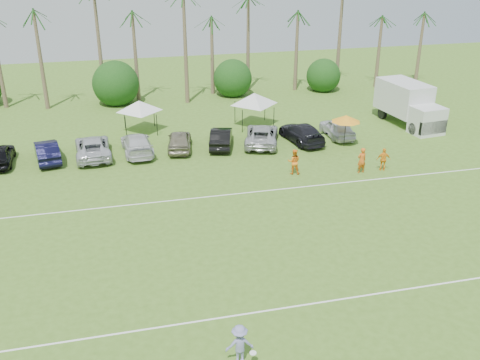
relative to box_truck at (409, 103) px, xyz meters
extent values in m
plane|color=#446B20|center=(-18.92, -24.42, -1.95)|extent=(120.00, 120.00, 0.00)
cube|color=white|center=(-18.92, -22.42, -1.94)|extent=(80.00, 0.10, 0.01)
cube|color=white|center=(-18.92, -10.42, -1.94)|extent=(80.00, 0.10, 0.01)
cone|color=brown|center=(-30.92, 13.58, 3.05)|extent=(0.44, 0.44, 10.00)
cone|color=brown|center=(-26.92, 13.58, 3.55)|extent=(0.44, 0.44, 11.00)
cone|color=brown|center=(-22.92, 13.58, 2.05)|extent=(0.44, 0.44, 8.00)
cone|color=brown|center=(-18.92, 13.58, 2.55)|extent=(0.44, 0.44, 9.00)
cone|color=brown|center=(-14.92, 13.58, 3.05)|extent=(0.44, 0.44, 10.00)
cone|color=brown|center=(-10.92, 13.58, 3.55)|extent=(0.44, 0.44, 11.00)
cone|color=brown|center=(-5.92, 13.58, 2.05)|extent=(0.44, 0.44, 8.00)
cone|color=brown|center=(-0.92, 13.58, 2.55)|extent=(0.44, 0.44, 9.00)
cone|color=brown|center=(4.08, 13.58, 3.05)|extent=(0.44, 0.44, 10.00)
cone|color=brown|center=(8.08, 13.58, 3.55)|extent=(0.44, 0.44, 11.00)
cylinder|color=brown|center=(-24.92, 14.58, -1.25)|extent=(0.30, 0.30, 1.40)
sphere|color=#113A10|center=(-24.92, 14.58, -0.15)|extent=(4.00, 4.00, 4.00)
cylinder|color=brown|center=(-12.92, 14.58, -1.25)|extent=(0.30, 0.30, 1.40)
sphere|color=#113A10|center=(-12.92, 14.58, -0.15)|extent=(4.00, 4.00, 4.00)
cylinder|color=brown|center=(-2.92, 14.58, -1.25)|extent=(0.30, 0.30, 1.40)
sphere|color=#113A10|center=(-2.92, 14.58, -0.15)|extent=(4.00, 4.00, 4.00)
imported|color=orange|center=(-8.71, -9.06, -1.02)|extent=(0.73, 0.53, 1.86)
imported|color=orange|center=(-13.40, -8.15, -1.04)|extent=(1.05, 0.92, 1.83)
imported|color=orange|center=(-7.01, -9.05, -1.12)|extent=(1.04, 0.66, 1.65)
cube|color=silver|center=(-0.10, 0.88, 0.32)|extent=(3.32, 5.37, 2.76)
cube|color=silver|center=(0.30, -2.63, -0.79)|extent=(2.75, 2.27, 2.32)
cube|color=black|center=(0.40, -3.46, -1.12)|extent=(2.56, 0.62, 1.11)
cube|color=#E5590C|center=(1.28, 1.04, -0.18)|extent=(0.22, 1.76, 0.99)
cylinder|color=black|center=(-0.82, -2.54, -1.45)|extent=(0.44, 1.03, 0.99)
cylinder|color=black|center=(1.37, -2.29, -1.45)|extent=(0.44, 1.03, 0.99)
cylinder|color=black|center=(-1.35, 2.07, -1.45)|extent=(0.44, 1.03, 0.99)
cylinder|color=black|center=(0.84, 2.33, -1.45)|extent=(0.44, 1.03, 0.99)
cylinder|color=black|center=(-24.49, 2.24, -1.03)|extent=(0.06, 0.06, 1.84)
cylinder|color=black|center=(-21.93, 2.24, -1.03)|extent=(0.06, 0.06, 1.84)
cylinder|color=black|center=(-24.49, 4.80, -1.03)|extent=(0.06, 0.06, 1.84)
cylinder|color=black|center=(-21.93, 4.80, -1.03)|extent=(0.06, 0.06, 1.84)
pyramid|color=silver|center=(-23.21, 3.52, 0.81)|extent=(3.97, 3.97, 0.92)
cylinder|color=black|center=(-14.79, 1.35, -0.95)|extent=(0.06, 0.06, 2.00)
cylinder|color=black|center=(-11.99, 1.35, -0.95)|extent=(0.06, 0.06, 2.00)
cylinder|color=black|center=(-14.79, 4.15, -0.95)|extent=(0.06, 0.06, 2.00)
cylinder|color=black|center=(-11.99, 4.15, -0.95)|extent=(0.06, 0.06, 2.00)
pyramid|color=silver|center=(-13.39, 2.75, 1.04)|extent=(4.31, 4.31, 1.00)
cylinder|color=black|center=(-7.70, -3.85, -0.79)|extent=(0.05, 0.05, 2.31)
cone|color=orange|center=(-7.70, -3.85, 0.36)|extent=(2.31, 2.31, 0.53)
imported|color=#7B7DAF|center=(-21.41, -25.18, -1.10)|extent=(1.14, 0.69, 1.71)
cylinder|color=white|center=(-20.95, -25.47, -1.37)|extent=(0.27, 0.27, 0.03)
imported|color=black|center=(-33.72, -1.49, -1.19)|extent=(1.93, 4.50, 1.51)
imported|color=black|center=(-30.42, -1.51, -1.19)|extent=(2.42, 4.81, 1.51)
imported|color=#B9BAC0|center=(-27.13, -1.48, -1.19)|extent=(2.81, 5.58, 1.51)
imported|color=silver|center=(-23.83, -1.51, -1.19)|extent=(2.45, 5.34, 1.51)
imported|color=#78725B|center=(-20.54, -1.50, -1.19)|extent=(2.49, 4.67, 1.51)
imported|color=black|center=(-17.25, -1.61, -1.19)|extent=(2.74, 4.85, 1.51)
imported|color=#AAAAAC|center=(-13.95, -1.78, -1.19)|extent=(4.08, 5.96, 1.51)
imported|color=black|center=(-10.66, -2.01, -1.19)|extent=(2.87, 5.47, 1.51)
imported|color=silver|center=(-7.37, -1.57, -1.19)|extent=(1.80, 4.45, 1.51)
camera|label=1|loc=(-25.17, -40.85, 13.05)|focal=40.00mm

